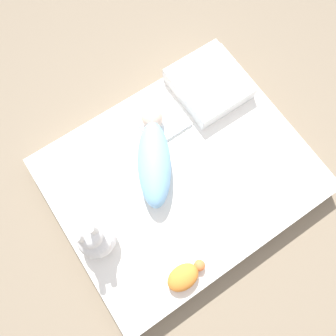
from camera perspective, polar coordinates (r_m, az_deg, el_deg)
ground_plane at (r=1.77m, az=2.13°, el=-2.07°), size 12.00×12.00×0.00m
bed_mattress at (r=1.70m, az=2.21°, el=-1.49°), size 1.25×1.01×0.13m
burp_cloth at (r=1.72m, az=-0.54°, el=7.66°), size 0.24×0.16×0.02m
swaddled_baby at (r=1.58m, az=-2.44°, el=1.58°), size 0.36×0.49×0.17m
pillow at (r=1.81m, az=7.16°, el=14.36°), size 0.35×0.37×0.09m
bunny_plush at (r=1.50m, az=-12.55°, el=-11.81°), size 0.18×0.18×0.34m
turtle_plush at (r=1.54m, az=2.90°, el=-18.31°), size 0.19×0.11×0.08m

